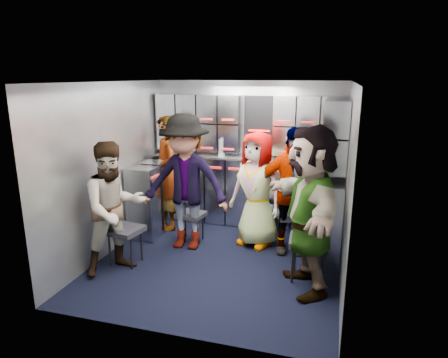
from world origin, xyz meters
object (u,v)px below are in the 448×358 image
(jump_seat_center, at_px, (259,211))
(attendant_arc_d, at_px, (291,191))
(jump_seat_near_left, at_px, (125,232))
(jump_seat_near_right, at_px, (309,243))
(attendant_arc_a, at_px, (115,208))
(attendant_arc_e, at_px, (310,210))
(attendant_standing, at_px, (167,173))
(jump_seat_mid_left, at_px, (191,216))
(attendant_arc_b, at_px, (185,183))
(jump_seat_mid_right, at_px, (292,217))
(attendant_arc_c, at_px, (257,190))

(jump_seat_center, bearing_deg, attendant_arc_d, -31.53)
(jump_seat_near_left, xyz_separation_m, jump_seat_near_right, (2.10, 0.20, 0.03))
(attendant_arc_a, bearing_deg, jump_seat_near_right, -41.29)
(attendant_arc_e, bearing_deg, attendant_arc_d, 175.74)
(attendant_arc_e, bearing_deg, attendant_standing, -142.21)
(jump_seat_mid_left, height_order, jump_seat_near_right, jump_seat_near_right)
(jump_seat_center, bearing_deg, jump_seat_near_left, -139.65)
(jump_seat_near_right, bearing_deg, jump_seat_near_left, -174.63)
(attendant_arc_b, bearing_deg, jump_seat_mid_left, 88.74)
(attendant_arc_a, bearing_deg, attendant_arc_d, -21.11)
(jump_seat_near_left, xyz_separation_m, jump_seat_center, (1.37, 1.16, -0.01))
(jump_seat_near_right, bearing_deg, jump_seat_mid_right, 108.01)
(jump_seat_mid_left, bearing_deg, jump_seat_center, 21.32)
(jump_seat_center, relative_size, attendant_arc_e, 0.26)
(jump_seat_near_left, distance_m, attendant_arc_e, 2.15)
(jump_seat_mid_right, xyz_separation_m, attendant_standing, (-1.80, 0.15, 0.42))
(jump_seat_mid_left, height_order, attendant_arc_b, attendant_arc_b)
(attendant_arc_e, bearing_deg, jump_seat_mid_left, -139.40)
(jump_seat_mid_left, relative_size, attendant_arc_b, 0.23)
(attendant_standing, height_order, attendant_arc_a, attendant_standing)
(jump_seat_center, height_order, jump_seat_near_right, jump_seat_near_right)
(jump_seat_near_left, bearing_deg, jump_seat_mid_right, 30.38)
(attendant_arc_a, distance_m, attendant_arc_b, 0.98)
(jump_seat_mid_right, relative_size, attendant_arc_b, 0.28)
(attendant_arc_b, xyz_separation_m, attendant_arc_c, (0.85, 0.33, -0.11))
(jump_seat_near_left, bearing_deg, attendant_arc_a, -90.00)
(jump_seat_near_right, distance_m, attendant_arc_c, 1.12)
(jump_seat_mid_left, xyz_separation_m, attendant_standing, (-0.50, 0.39, 0.46))
(jump_seat_near_left, bearing_deg, jump_seat_near_right, 5.37)
(jump_seat_mid_right, xyz_separation_m, attendant_arc_d, (0.00, -0.18, 0.40))
(attendant_standing, distance_m, attendant_arc_e, 2.41)
(attendant_arc_d, distance_m, attendant_arc_e, 0.91)
(attendant_arc_a, distance_m, attendant_arc_e, 2.11)
(attendant_arc_a, relative_size, attendant_arc_e, 0.87)
(jump_seat_mid_right, distance_m, attendant_arc_e, 1.18)
(jump_seat_center, height_order, attendant_arc_d, attendant_arc_d)
(jump_seat_near_left, distance_m, attendant_arc_d, 2.06)
(jump_seat_center, bearing_deg, attendant_arc_e, -57.37)
(attendant_arc_a, distance_m, attendant_arc_d, 2.10)
(attendant_arc_a, relative_size, attendant_arc_b, 0.87)
(jump_seat_mid_left, distance_m, attendant_standing, 0.78)
(jump_seat_near_right, relative_size, attendant_arc_c, 0.32)
(jump_seat_mid_left, bearing_deg, attendant_arc_a, -117.04)
(jump_seat_mid_right, xyz_separation_m, attendant_arc_e, (0.28, -1.05, 0.47))
(attendant_arc_b, bearing_deg, jump_seat_near_right, -17.15)
(jump_seat_mid_left, distance_m, attendant_arc_a, 1.20)
(jump_seat_mid_right, bearing_deg, attendant_arc_b, -162.26)
(attendant_arc_c, distance_m, attendant_arc_e, 1.21)
(jump_seat_center, relative_size, attendant_arc_d, 0.28)
(jump_seat_center, distance_m, attendant_arc_b, 1.10)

